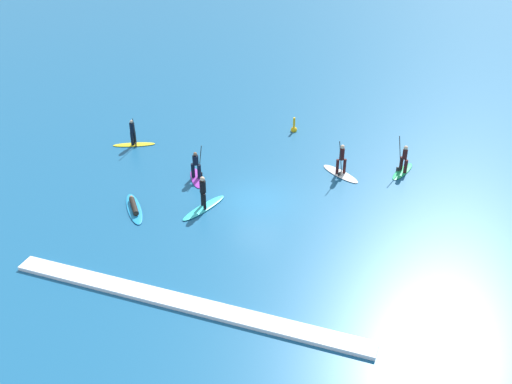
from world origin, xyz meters
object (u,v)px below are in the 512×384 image
at_px(surfer_on_purple_board, 196,171).
at_px(surfer_on_teal_board, 203,201).
at_px(surfer_on_blue_board, 134,207).
at_px(surfer_on_yellow_board, 133,138).
at_px(surfer_on_white_board, 341,167).
at_px(marker_buoy, 294,129).
at_px(surfer_on_green_board, 403,165).

distance_m(surfer_on_purple_board, surfer_on_teal_board, 3.32).
relative_size(surfer_on_blue_board, surfer_on_purple_board, 1.23).
xyz_separation_m(surfer_on_yellow_board, surfer_on_white_board, (13.31, 0.66, -0.03)).
height_order(surfer_on_teal_board, marker_buoy, surfer_on_teal_board).
distance_m(surfer_on_white_board, surfer_on_teal_board, 8.57).
distance_m(surfer_on_green_board, surfer_on_teal_board, 12.10).
xyz_separation_m(surfer_on_white_board, surfer_on_teal_board, (-5.99, -6.13, -0.00)).
xyz_separation_m(surfer_on_yellow_board, surfer_on_purple_board, (5.60, -2.63, 0.01)).
relative_size(surfer_on_white_board, surfer_on_teal_board, 0.85).
height_order(surfer_on_green_board, marker_buoy, surfer_on_green_board).
height_order(surfer_on_yellow_board, surfer_on_teal_board, surfer_on_yellow_board).
distance_m(surfer_on_teal_board, marker_buoy, 11.09).
distance_m(surfer_on_white_board, marker_buoy, 6.44).
distance_m(surfer_on_green_board, surfer_on_white_board, 3.71).
distance_m(surfer_on_blue_board, surfer_on_white_board, 12.03).
distance_m(surfer_on_purple_board, marker_buoy, 8.82).
bearing_deg(surfer_on_teal_board, surfer_on_purple_board, 49.61).
height_order(surfer_on_yellow_board, surfer_on_green_board, surfer_on_green_board).
bearing_deg(surfer_on_green_board, surfer_on_yellow_board, -66.48).
height_order(surfer_on_white_board, surfer_on_purple_board, surfer_on_white_board).
relative_size(surfer_on_green_board, surfer_on_purple_board, 1.07).
bearing_deg(surfer_on_yellow_board, surfer_on_green_board, -18.10).
bearing_deg(surfer_on_yellow_board, surfer_on_white_board, -22.73).
xyz_separation_m(surfer_on_blue_board, surfer_on_yellow_board, (-3.87, 6.78, 0.38)).
bearing_deg(surfer_on_purple_board, surfer_on_yellow_board, 32.57).
bearing_deg(surfer_on_teal_board, surfer_on_green_board, -32.39).
bearing_deg(surfer_on_green_board, surfer_on_blue_board, -38.99).
bearing_deg(surfer_on_yellow_board, marker_buoy, 5.62).
relative_size(surfer_on_green_board, surfer_on_teal_board, 0.80).
height_order(surfer_on_blue_board, surfer_on_white_board, surfer_on_white_board).
bearing_deg(surfer_on_teal_board, surfer_on_blue_board, 129.22).
height_order(surfer_on_green_board, surfer_on_teal_board, surfer_on_green_board).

